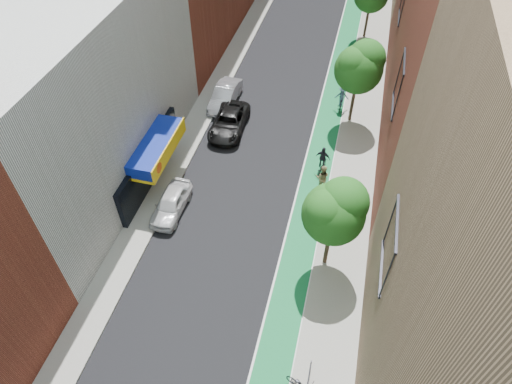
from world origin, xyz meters
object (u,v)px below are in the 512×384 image
Objects in this scene: cyclist_lane_mid at (322,162)px; cyclist_lane_far at (341,99)px; parked_car_white at (171,203)px; parked_car_silver at (225,96)px; parked_car_black at (229,122)px; cyclist_lane_near at (322,180)px.

cyclist_lane_mid is 7.74m from cyclist_lane_far.
parked_car_white is 12.16m from parked_car_silver.
parked_car_black is 2.52× the size of cyclist_lane_far.
cyclist_lane_near is (7.84, -4.91, 0.31)m from parked_car_black.
parked_car_silver is 10.78m from cyclist_lane_mid.
cyclist_lane_near reaches higher than cyclist_lane_far.
cyclist_lane_near is (9.08, 4.06, 0.32)m from parked_car_white.
cyclist_lane_mid reaches higher than parked_car_silver.
parked_car_black is at bearing 82.77° from parked_car_white.
parked_car_silver reaches higher than parked_car_black.
parked_car_silver is (-1.27, 3.20, 0.05)m from parked_car_black.
cyclist_lane_near is 1.08× the size of cyclist_lane_mid.
cyclist_lane_far is (9.27, 13.78, 0.21)m from parked_car_white.
cyclist_lane_mid is 1.01× the size of cyclist_lane_far.
cyclist_lane_mid is at bearing -22.49° from parked_car_black.
parked_car_black is at bearing 29.75° from cyclist_lane_far.
cyclist_lane_near is at bearing -33.59° from parked_car_black.
cyclist_lane_far reaches higher than parked_car_silver.
parked_car_black is 3.44m from parked_car_silver.
parked_car_white is at bearing -99.42° from parked_car_black.
parked_car_white is at bearing 46.12° from cyclist_lane_mid.
cyclist_lane_far is at bearing 29.40° from parked_car_black.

